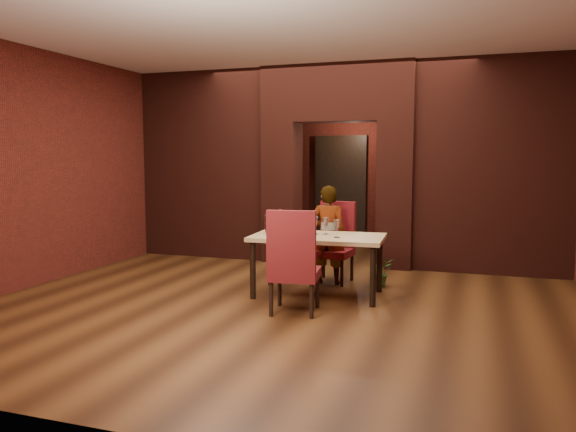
% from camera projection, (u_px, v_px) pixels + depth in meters
% --- Properties ---
extents(floor, '(8.00, 8.00, 0.00)m').
position_uv_depth(floor, '(300.00, 290.00, 7.34)').
color(floor, '#4A2A12').
rests_on(floor, ground).
extents(ceiling, '(7.00, 8.00, 0.04)m').
position_uv_depth(ceiling, '(301.00, 40.00, 7.01)').
color(ceiling, silver).
rests_on(ceiling, ground).
extents(wall_back, '(7.00, 0.04, 3.20)m').
position_uv_depth(wall_back, '(362.00, 164.00, 10.94)').
color(wall_back, maroon).
rests_on(wall_back, ground).
extents(wall_front, '(7.00, 0.04, 3.20)m').
position_uv_depth(wall_front, '(103.00, 180.00, 3.41)').
color(wall_front, maroon).
rests_on(wall_front, ground).
extents(wall_left, '(0.04, 8.00, 3.20)m').
position_uv_depth(wall_left, '(75.00, 167.00, 8.29)').
color(wall_left, maroon).
rests_on(wall_left, ground).
extents(pillar_left, '(0.55, 0.55, 2.30)m').
position_uv_depth(pillar_left, '(282.00, 192.00, 9.41)').
color(pillar_left, maroon).
rests_on(pillar_left, ground).
extents(pillar_right, '(0.55, 0.55, 2.30)m').
position_uv_depth(pillar_right, '(396.00, 195.00, 8.80)').
color(pillar_right, maroon).
rests_on(pillar_right, ground).
extents(lintel, '(2.45, 0.55, 0.90)m').
position_uv_depth(lintel, '(338.00, 93.00, 8.94)').
color(lintel, maroon).
rests_on(lintel, ground).
extents(wing_wall_left, '(2.28, 0.35, 3.20)m').
position_uv_depth(wing_wall_left, '(206.00, 165.00, 9.81)').
color(wing_wall_left, maroon).
rests_on(wing_wall_left, ground).
extents(wing_wall_right, '(2.28, 0.35, 3.20)m').
position_uv_depth(wing_wall_right, '(493.00, 167.00, 8.30)').
color(wing_wall_right, maroon).
rests_on(wing_wall_right, ground).
extents(vent_panel, '(0.40, 0.03, 0.50)m').
position_uv_depth(vent_panel, '(276.00, 230.00, 9.19)').
color(vent_panel, brown).
rests_on(vent_panel, ground).
extents(rear_door, '(0.90, 0.08, 2.10)m').
position_uv_depth(rear_door, '(341.00, 192.00, 11.07)').
color(rear_door, black).
rests_on(rear_door, ground).
extents(rear_door_frame, '(1.02, 0.04, 2.22)m').
position_uv_depth(rear_door_frame, '(340.00, 192.00, 11.03)').
color(rear_door_frame, black).
rests_on(rear_door_frame, ground).
extents(dining_table, '(1.69, 1.02, 0.76)m').
position_uv_depth(dining_table, '(318.00, 265.00, 7.05)').
color(dining_table, tan).
rests_on(dining_table, ground).
extents(chair_far, '(0.56, 0.56, 1.12)m').
position_uv_depth(chair_far, '(333.00, 243.00, 7.78)').
color(chair_far, maroon).
rests_on(chair_far, ground).
extents(chair_near, '(0.60, 0.60, 1.17)m').
position_uv_depth(chair_near, '(295.00, 261.00, 6.26)').
color(chair_near, maroon).
rests_on(chair_near, ground).
extents(person_seated, '(0.52, 0.36, 1.36)m').
position_uv_depth(person_seated, '(328.00, 235.00, 7.68)').
color(person_seated, white).
rests_on(person_seated, ground).
extents(wine_glass_a, '(0.09, 0.09, 0.23)m').
position_uv_depth(wine_glass_a, '(315.00, 225.00, 7.09)').
color(wine_glass_a, white).
rests_on(wine_glass_a, dining_table).
extents(wine_glass_b, '(0.09, 0.09, 0.21)m').
position_uv_depth(wine_glass_b, '(326.00, 226.00, 7.10)').
color(wine_glass_b, silver).
rests_on(wine_glass_b, dining_table).
extents(wine_glass_c, '(0.09, 0.09, 0.22)m').
position_uv_depth(wine_glass_c, '(337.00, 229.00, 6.81)').
color(wine_glass_c, white).
rests_on(wine_glass_c, dining_table).
extents(tasting_sheet, '(0.31, 0.23, 0.00)m').
position_uv_depth(tasting_sheet, '(293.00, 237.00, 6.89)').
color(tasting_sheet, silver).
rests_on(tasting_sheet, dining_table).
extents(wine_bucket, '(0.19, 0.19, 0.23)m').
position_uv_depth(wine_bucket, '(273.00, 225.00, 7.14)').
color(wine_bucket, silver).
rests_on(wine_bucket, dining_table).
extents(water_bottle, '(0.07, 0.07, 0.31)m').
position_uv_depth(water_bottle, '(280.00, 221.00, 7.23)').
color(water_bottle, white).
rests_on(water_bottle, dining_table).
extents(potted_plant, '(0.44, 0.45, 0.38)m').
position_uv_depth(potted_plant, '(380.00, 272.00, 7.58)').
color(potted_plant, '#2E5F20').
rests_on(potted_plant, ground).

